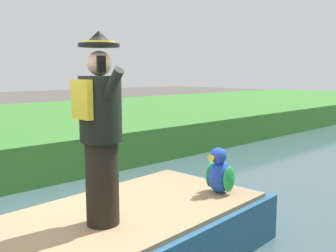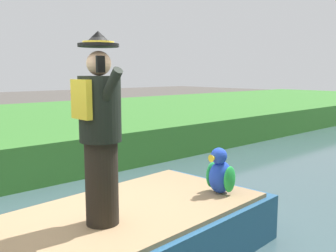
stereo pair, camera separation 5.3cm
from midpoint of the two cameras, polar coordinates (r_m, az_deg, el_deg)
boat at (r=4.16m, az=-10.08°, el=-17.47°), size 2.10×4.32×0.61m
person_pirate at (r=3.67m, az=-9.75°, el=-0.67°), size 0.61×0.42×1.85m
parrot_plush at (r=4.75m, az=8.14°, el=-7.04°), size 0.36×0.34×0.57m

